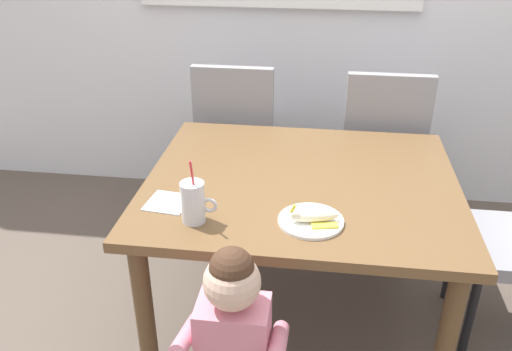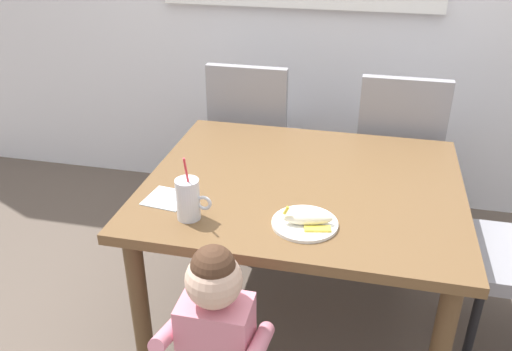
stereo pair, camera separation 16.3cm
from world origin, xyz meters
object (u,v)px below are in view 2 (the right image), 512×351
milk_cup (189,201)px  dining_chair_right (397,150)px  paper_napkin (167,198)px  dining_table (303,200)px  toddler_standing (216,332)px  peeled_banana (309,219)px  snack_plate (305,223)px  dining_chair_left (252,135)px

milk_cup → dining_chair_right: bearing=56.3°
dining_chair_right → paper_napkin: 1.34m
dining_table → toddler_standing: bearing=-102.9°
toddler_standing → milk_cup: milk_cup is taller
dining_chair_right → peeled_banana: (-0.32, -1.08, 0.19)m
snack_plate → peeled_banana: peeled_banana is taller
paper_napkin → peeled_banana: bearing=-7.6°
dining_chair_left → snack_plate: dining_chair_left is taller
toddler_standing → dining_chair_right: bearing=69.3°
dining_chair_left → dining_chair_right: same height
dining_table → milk_cup: size_ratio=4.97×
dining_chair_right → toddler_standing: dining_chair_right is taller
snack_plate → paper_napkin: 0.53m
dining_table → dining_chair_left: 0.87m
peeled_banana → dining_chair_left: bearing=112.7°
dining_chair_right → peeled_banana: dining_chair_right is taller
dining_table → peeled_banana: 0.35m
milk_cup → snack_plate: (0.40, 0.04, -0.06)m
dining_chair_right → snack_plate: size_ratio=4.17×
dining_table → snack_plate: 0.33m
toddler_standing → dining_chair_left: bearing=99.0°
peeled_banana → snack_plate: bearing=143.1°
dining_table → peeled_banana: bearing=-79.0°
dining_chair_left → milk_cup: dining_chair_left is taller
milk_cup → paper_napkin: (-0.13, 0.11, -0.06)m
paper_napkin → dining_table: bearing=27.8°
peeled_banana → paper_napkin: 0.55m
dining_table → dining_chair_right: 0.85m
toddler_standing → snack_plate: toddler_standing is taller
dining_chair_right → toddler_standing: (-0.55, -1.45, -0.02)m
dining_chair_right → dining_table: bearing=62.7°
dining_chair_right → snack_plate: bearing=72.5°
dining_chair_right → paper_napkin: bearing=49.2°
milk_cup → snack_plate: bearing=6.2°
dining_table → dining_chair_left: dining_chair_left is taller
dining_chair_right → toddler_standing: bearing=69.3°
dining_chair_left → dining_chair_right: (0.78, -0.02, 0.00)m
dining_chair_left → milk_cup: size_ratio=3.84×
dining_chair_left → paper_napkin: bearing=85.2°
dining_chair_left → toddler_standing: size_ratio=1.15×
dining_chair_right → milk_cup: dining_chair_right is taller
dining_table → dining_chair_right: bearing=62.7°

